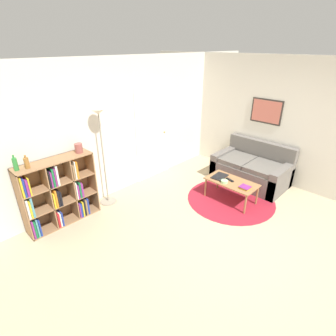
{
  "coord_description": "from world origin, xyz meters",
  "views": [
    {
      "loc": [
        -3.01,
        -1.33,
        2.78
      ],
      "look_at": [
        -0.12,
        1.51,
        0.85
      ],
      "focal_mm": 28.0,
      "sensor_mm": 36.0,
      "label": 1
    }
  ],
  "objects_px": {
    "laptop": "(220,176)",
    "bowl": "(224,182)",
    "coffee_table": "(231,183)",
    "bottle_middle": "(27,163)",
    "bookshelf": "(57,194)",
    "bottle_left": "(15,164)",
    "couch": "(252,169)",
    "floor_lamp": "(101,134)",
    "vase_on_shelf": "(79,148)"
  },
  "relations": [
    {
      "from": "couch",
      "to": "coffee_table",
      "type": "bearing_deg",
      "value": -174.66
    },
    {
      "from": "bowl",
      "to": "bottle_middle",
      "type": "relative_size",
      "value": 0.64
    },
    {
      "from": "laptop",
      "to": "bottle_middle",
      "type": "xyz_separation_m",
      "value": [
        -2.95,
        1.38,
        0.81
      ]
    },
    {
      "from": "coffee_table",
      "to": "bottle_middle",
      "type": "relative_size",
      "value": 4.7
    },
    {
      "from": "floor_lamp",
      "to": "laptop",
      "type": "distance_m",
      "value": 2.39
    },
    {
      "from": "couch",
      "to": "bowl",
      "type": "relative_size",
      "value": 11.51
    },
    {
      "from": "vase_on_shelf",
      "to": "floor_lamp",
      "type": "bearing_deg",
      "value": -3.89
    },
    {
      "from": "coffee_table",
      "to": "bottle_middle",
      "type": "bearing_deg",
      "value": 150.8
    },
    {
      "from": "coffee_table",
      "to": "bottle_middle",
      "type": "distance_m",
      "value": 3.49
    },
    {
      "from": "couch",
      "to": "vase_on_shelf",
      "type": "xyz_separation_m",
      "value": [
        -3.12,
        1.58,
        0.93
      ]
    },
    {
      "from": "floor_lamp",
      "to": "bottle_left",
      "type": "height_order",
      "value": "floor_lamp"
    },
    {
      "from": "bookshelf",
      "to": "bottle_left",
      "type": "height_order",
      "value": "bottle_left"
    },
    {
      "from": "bookshelf",
      "to": "laptop",
      "type": "xyz_separation_m",
      "value": [
        2.61,
        -1.41,
        -0.13
      ]
    },
    {
      "from": "floor_lamp",
      "to": "bottle_left",
      "type": "distance_m",
      "value": 1.39
    },
    {
      "from": "couch",
      "to": "coffee_table",
      "type": "xyz_separation_m",
      "value": [
        -0.99,
        -0.09,
        0.08
      ]
    },
    {
      "from": "couch",
      "to": "vase_on_shelf",
      "type": "relative_size",
      "value": 9.61
    },
    {
      "from": "laptop",
      "to": "bottle_middle",
      "type": "relative_size",
      "value": 1.72
    },
    {
      "from": "floor_lamp",
      "to": "laptop",
      "type": "bearing_deg",
      "value": -38.96
    },
    {
      "from": "laptop",
      "to": "vase_on_shelf",
      "type": "relative_size",
      "value": 2.24
    },
    {
      "from": "laptop",
      "to": "bookshelf",
      "type": "bearing_deg",
      "value": 151.62
    },
    {
      "from": "bowl",
      "to": "vase_on_shelf",
      "type": "relative_size",
      "value": 0.83
    },
    {
      "from": "bookshelf",
      "to": "bottle_middle",
      "type": "xyz_separation_m",
      "value": [
        -0.34,
        -0.03,
        0.67
      ]
    },
    {
      "from": "bottle_left",
      "to": "vase_on_shelf",
      "type": "height_order",
      "value": "bottle_left"
    },
    {
      "from": "laptop",
      "to": "couch",
      "type": "bearing_deg",
      "value": -10.09
    },
    {
      "from": "couch",
      "to": "bowl",
      "type": "distance_m",
      "value": 1.15
    },
    {
      "from": "bowl",
      "to": "bottle_middle",
      "type": "height_order",
      "value": "bottle_middle"
    },
    {
      "from": "bookshelf",
      "to": "bottle_middle",
      "type": "bearing_deg",
      "value": -174.9
    },
    {
      "from": "coffee_table",
      "to": "laptop",
      "type": "height_order",
      "value": "laptop"
    },
    {
      "from": "coffee_table",
      "to": "vase_on_shelf",
      "type": "height_order",
      "value": "vase_on_shelf"
    },
    {
      "from": "floor_lamp",
      "to": "coffee_table",
      "type": "height_order",
      "value": "floor_lamp"
    },
    {
      "from": "floor_lamp",
      "to": "bottle_middle",
      "type": "xyz_separation_m",
      "value": [
        -1.25,
        0.01,
        -0.14
      ]
    },
    {
      "from": "couch",
      "to": "laptop",
      "type": "distance_m",
      "value": 1.02
    },
    {
      "from": "bottle_left",
      "to": "bottle_middle",
      "type": "height_order",
      "value": "bottle_left"
    },
    {
      "from": "bookshelf",
      "to": "bowl",
      "type": "bearing_deg",
      "value": -33.11
    },
    {
      "from": "coffee_table",
      "to": "vase_on_shelf",
      "type": "xyz_separation_m",
      "value": [
        -2.13,
        1.68,
        0.86
      ]
    },
    {
      "from": "bowl",
      "to": "bottle_middle",
      "type": "bearing_deg",
      "value": 150.59
    },
    {
      "from": "floor_lamp",
      "to": "bottle_middle",
      "type": "distance_m",
      "value": 1.25
    },
    {
      "from": "coffee_table",
      "to": "laptop",
      "type": "relative_size",
      "value": 2.73
    },
    {
      "from": "laptop",
      "to": "bowl",
      "type": "relative_size",
      "value": 2.68
    },
    {
      "from": "laptop",
      "to": "bottle_left",
      "type": "height_order",
      "value": "bottle_left"
    },
    {
      "from": "bowl",
      "to": "bottle_middle",
      "type": "xyz_separation_m",
      "value": [
        -2.81,
        1.58,
        0.79
      ]
    },
    {
      "from": "bookshelf",
      "to": "bottle_left",
      "type": "xyz_separation_m",
      "value": [
        -0.47,
        0.01,
        0.69
      ]
    },
    {
      "from": "bowl",
      "to": "floor_lamp",
      "type": "bearing_deg",
      "value": 134.73
    },
    {
      "from": "bowl",
      "to": "vase_on_shelf",
      "type": "bearing_deg",
      "value": 141.0
    },
    {
      "from": "laptop",
      "to": "bottle_middle",
      "type": "bearing_deg",
      "value": 154.89
    },
    {
      "from": "bookshelf",
      "to": "bowl",
      "type": "xyz_separation_m",
      "value": [
        2.47,
        -1.61,
        -0.12
      ]
    },
    {
      "from": "bowl",
      "to": "bottle_left",
      "type": "xyz_separation_m",
      "value": [
        -2.95,
        1.62,
        0.81
      ]
    },
    {
      "from": "bottle_left",
      "to": "laptop",
      "type": "bearing_deg",
      "value": -24.74
    },
    {
      "from": "coffee_table",
      "to": "vase_on_shelf",
      "type": "distance_m",
      "value": 2.84
    },
    {
      "from": "floor_lamp",
      "to": "bottle_middle",
      "type": "height_order",
      "value": "floor_lamp"
    }
  ]
}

